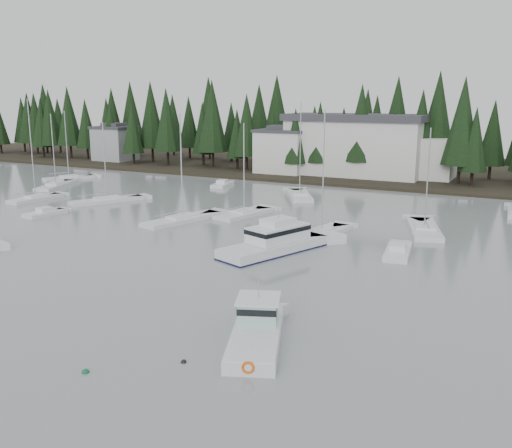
{
  "coord_description": "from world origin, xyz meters",
  "views": [
    {
      "loc": [
        26.57,
        -17.96,
        14.53
      ],
      "look_at": [
        2.0,
        29.56,
        2.5
      ],
      "focal_mm": 40.0,
      "sensor_mm": 36.0,
      "label": 1
    }
  ],
  "objects_px": {
    "runabout_1": "(398,253)",
    "sailboat_7": "(244,215)",
    "harbor_inn": "(367,146)",
    "sailboat_9": "(424,231)",
    "house_west": "(283,150)",
    "cabin_cruiser_center": "(275,244)",
    "sailboat_2": "(183,221)",
    "sailboat_12": "(69,179)",
    "sailboat_3": "(56,186)",
    "sailboat_6": "(107,202)",
    "house_far_west": "(115,143)",
    "sailboat_4": "(36,200)",
    "lobster_boat_teal": "(256,333)",
    "sailboat_5": "(322,235)",
    "runabout_0": "(45,214)",
    "runabout_3": "(222,185)",
    "sailboat_1": "(299,197)"
  },
  "relations": [
    {
      "from": "sailboat_4",
      "to": "house_far_west",
      "type": "bearing_deg",
      "value": 31.08
    },
    {
      "from": "sailboat_1",
      "to": "sailboat_7",
      "type": "xyz_separation_m",
      "value": [
        -0.87,
        -15.49,
        -0.01
      ]
    },
    {
      "from": "cabin_cruiser_center",
      "to": "sailboat_7",
      "type": "distance_m",
      "value": 17.2
    },
    {
      "from": "house_far_west",
      "to": "harbor_inn",
      "type": "xyz_separation_m",
      "value": [
        57.04,
        1.34,
        1.37
      ]
    },
    {
      "from": "sailboat_6",
      "to": "runabout_3",
      "type": "xyz_separation_m",
      "value": [
        6.82,
        20.07,
        0.07
      ]
    },
    {
      "from": "cabin_cruiser_center",
      "to": "sailboat_6",
      "type": "distance_m",
      "value": 34.64
    },
    {
      "from": "sailboat_6",
      "to": "sailboat_5",
      "type": "bearing_deg",
      "value": -70.28
    },
    {
      "from": "harbor_inn",
      "to": "sailboat_7",
      "type": "height_order",
      "value": "harbor_inn"
    },
    {
      "from": "house_far_west",
      "to": "cabin_cruiser_center",
      "type": "relative_size",
      "value": 0.7
    },
    {
      "from": "house_far_west",
      "to": "sailboat_2",
      "type": "distance_m",
      "value": 65.79
    },
    {
      "from": "sailboat_1",
      "to": "sailboat_9",
      "type": "xyz_separation_m",
      "value": [
        20.75,
        -13.74,
        -0.02
      ]
    },
    {
      "from": "lobster_boat_teal",
      "to": "cabin_cruiser_center",
      "type": "bearing_deg",
      "value": 0.61
    },
    {
      "from": "sailboat_2",
      "to": "sailboat_12",
      "type": "xyz_separation_m",
      "value": [
        -38.0,
        19.65,
        0.01
      ]
    },
    {
      "from": "runabout_3",
      "to": "lobster_boat_teal",
      "type": "bearing_deg",
      "value": -158.98
    },
    {
      "from": "lobster_boat_teal",
      "to": "sailboat_9",
      "type": "bearing_deg",
      "value": -27.01
    },
    {
      "from": "runabout_0",
      "to": "cabin_cruiser_center",
      "type": "bearing_deg",
      "value": -86.69
    },
    {
      "from": "sailboat_2",
      "to": "sailboat_7",
      "type": "distance_m",
      "value": 7.93
    },
    {
      "from": "sailboat_5",
      "to": "sailboat_7",
      "type": "bearing_deg",
      "value": 76.72
    },
    {
      "from": "sailboat_7",
      "to": "house_west",
      "type": "bearing_deg",
      "value": 29.48
    },
    {
      "from": "harbor_inn",
      "to": "sailboat_3",
      "type": "height_order",
      "value": "sailboat_3"
    },
    {
      "from": "sailboat_3",
      "to": "sailboat_12",
      "type": "bearing_deg",
      "value": 10.55
    },
    {
      "from": "cabin_cruiser_center",
      "to": "sailboat_7",
      "type": "xyz_separation_m",
      "value": [
        -10.67,
        13.47,
        -0.69
      ]
    },
    {
      "from": "house_west",
      "to": "lobster_boat_teal",
      "type": "bearing_deg",
      "value": -66.44
    },
    {
      "from": "harbor_inn",
      "to": "sailboat_9",
      "type": "relative_size",
      "value": 2.5
    },
    {
      "from": "sailboat_3",
      "to": "sailboat_12",
      "type": "relative_size",
      "value": 0.98
    },
    {
      "from": "sailboat_4",
      "to": "sailboat_5",
      "type": "height_order",
      "value": "sailboat_4"
    },
    {
      "from": "sailboat_5",
      "to": "runabout_1",
      "type": "relative_size",
      "value": 2.09
    },
    {
      "from": "harbor_inn",
      "to": "lobster_boat_teal",
      "type": "xyz_separation_m",
      "value": [
        14.8,
        -71.78,
        -5.23
      ]
    },
    {
      "from": "cabin_cruiser_center",
      "to": "sailboat_12",
      "type": "distance_m",
      "value": 59.95
    },
    {
      "from": "sailboat_4",
      "to": "sailboat_7",
      "type": "bearing_deg",
      "value": -78.55
    },
    {
      "from": "house_far_west",
      "to": "sailboat_2",
      "type": "relative_size",
      "value": 0.64
    },
    {
      "from": "cabin_cruiser_center",
      "to": "runabout_3",
      "type": "height_order",
      "value": "cabin_cruiser_center"
    },
    {
      "from": "sailboat_5",
      "to": "cabin_cruiser_center",
      "type": "bearing_deg",
      "value": 178.82
    },
    {
      "from": "sailboat_12",
      "to": "runabout_0",
      "type": "bearing_deg",
      "value": -113.4
    },
    {
      "from": "sailboat_6",
      "to": "house_far_west",
      "type": "bearing_deg",
      "value": 66.8
    },
    {
      "from": "runabout_0",
      "to": "sailboat_7",
      "type": "bearing_deg",
      "value": -55.9
    },
    {
      "from": "sailboat_2",
      "to": "runabout_0",
      "type": "bearing_deg",
      "value": 120.78
    },
    {
      "from": "sailboat_12",
      "to": "sailboat_7",
      "type": "bearing_deg",
      "value": -80.82
    },
    {
      "from": "sailboat_4",
      "to": "sailboat_5",
      "type": "relative_size",
      "value": 1.07
    },
    {
      "from": "harbor_inn",
      "to": "sailboat_12",
      "type": "distance_m",
      "value": 53.6
    },
    {
      "from": "sailboat_6",
      "to": "sailboat_12",
      "type": "distance_m",
      "value": 25.63
    },
    {
      "from": "sailboat_1",
      "to": "cabin_cruiser_center",
      "type": "bearing_deg",
      "value": 169.06
    },
    {
      "from": "runabout_1",
      "to": "sailboat_7",
      "type": "bearing_deg",
      "value": 58.31
    },
    {
      "from": "runabout_3",
      "to": "runabout_1",
      "type": "bearing_deg",
      "value": -139.88
    },
    {
      "from": "harbor_inn",
      "to": "sailboat_5",
      "type": "distance_m",
      "value": 45.75
    },
    {
      "from": "cabin_cruiser_center",
      "to": "sailboat_4",
      "type": "bearing_deg",
      "value": 97.61
    },
    {
      "from": "sailboat_4",
      "to": "sailboat_6",
      "type": "bearing_deg",
      "value": -66.64
    },
    {
      "from": "house_west",
      "to": "sailboat_12",
      "type": "xyz_separation_m",
      "value": [
        -31.51,
        -22.6,
        -4.58
      ]
    },
    {
      "from": "sailboat_3",
      "to": "runabout_1",
      "type": "height_order",
      "value": "sailboat_3"
    },
    {
      "from": "harbor_inn",
      "to": "sailboat_9",
      "type": "bearing_deg",
      "value": -64.47
    }
  ]
}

